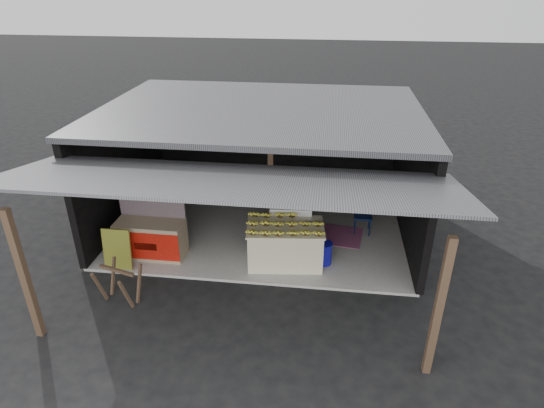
# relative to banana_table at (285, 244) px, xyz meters

# --- Properties ---
(ground) EXTENTS (80.00, 80.00, 0.00)m
(ground) POSITION_rel_banana_table_xyz_m (-0.76, -0.82, -0.51)
(ground) COLOR black
(ground) RESTS_ON ground
(concrete_slab) EXTENTS (7.00, 5.00, 0.06)m
(concrete_slab) POSITION_rel_banana_table_xyz_m (-0.76, 1.68, -0.48)
(concrete_slab) COLOR gray
(concrete_slab) RESTS_ON ground
(shophouse) EXTENTS (7.40, 7.29, 3.02)m
(shophouse) POSITION_rel_banana_table_xyz_m (-0.75, 2.00, 1.59)
(shophouse) COLOR black
(shophouse) RESTS_ON ground
(banana_table) EXTENTS (1.72, 1.16, 0.89)m
(banana_table) POSITION_rel_banana_table_xyz_m (0.00, 0.00, 0.00)
(banana_table) COLOR white
(banana_table) RESTS_ON concrete_slab
(banana_pile) EXTENTS (1.59, 1.05, 0.18)m
(banana_pile) POSITION_rel_banana_table_xyz_m (0.00, -0.00, 0.53)
(banana_pile) COLOR yellow
(banana_pile) RESTS_ON banana_table
(white_crate) EXTENTS (0.96, 0.68, 1.03)m
(white_crate) POSITION_rel_banana_table_xyz_m (0.05, 0.78, 0.07)
(white_crate) COLOR white
(white_crate) RESTS_ON concrete_slab
(neighbor_stall) EXTENTS (1.48, 0.68, 1.53)m
(neighbor_stall) POSITION_rel_banana_table_xyz_m (-2.97, -0.07, 0.01)
(neighbor_stall) COLOR #998466
(neighbor_stall) RESTS_ON concrete_slab
(green_signboard) EXTENTS (0.61, 0.16, 0.91)m
(green_signboard) POSITION_rel_banana_table_xyz_m (-3.50, -0.66, 0.01)
(green_signboard) COLOR black
(green_signboard) RESTS_ON concrete_slab
(sawhorse) EXTENTS (0.83, 0.83, 0.76)m
(sawhorse) POSITION_rel_banana_table_xyz_m (-3.01, -1.68, -0.03)
(sawhorse) COLOR #483224
(sawhorse) RESTS_ON ground
(water_barrel) EXTENTS (0.32, 0.32, 0.48)m
(water_barrel) POSITION_rel_banana_table_xyz_m (0.84, 0.06, -0.21)
(water_barrel) COLOR #0E0C8B
(water_barrel) RESTS_ON concrete_slab
(plastic_chair) EXTENTS (0.44, 0.44, 0.90)m
(plastic_chair) POSITION_rel_banana_table_xyz_m (1.73, 1.62, 0.08)
(plastic_chair) COLOR black
(plastic_chair) RESTS_ON concrete_slab
(magenta_rug) EXTENTS (1.63, 1.20, 0.01)m
(magenta_rug) POSITION_rel_banana_table_xyz_m (0.97, 1.30, -0.44)
(magenta_rug) COLOR maroon
(magenta_rug) RESTS_ON concrete_slab
(picture_frames) EXTENTS (1.62, 0.04, 0.46)m
(picture_frames) POSITION_rel_banana_table_xyz_m (-0.92, 4.08, 1.42)
(picture_frames) COLOR black
(picture_frames) RESTS_ON shophouse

